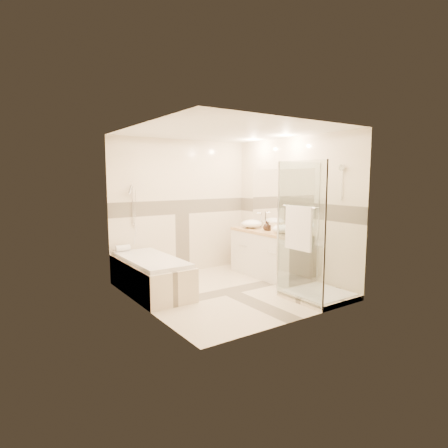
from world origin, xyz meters
TOP-DOWN VIEW (x-y plane):
  - room at (0.06, 0.01)m, footprint 2.82×3.02m
  - bathtub at (-1.02, 0.65)m, footprint 0.75×1.70m
  - vanity at (1.12, 0.30)m, footprint 0.58×1.62m
  - shower_enclosure at (0.83, -0.97)m, footprint 0.96×0.93m
  - vessel_sink_near at (1.10, 0.78)m, footprint 0.39×0.39m
  - vessel_sink_far at (1.10, -0.08)m, footprint 0.38×0.38m
  - faucet_near at (1.32, 0.78)m, footprint 0.12×0.03m
  - faucet_far at (1.32, -0.08)m, footprint 0.12×0.03m
  - amenity_bottle_a at (1.10, 0.31)m, footprint 0.08×0.08m
  - amenity_bottle_b at (1.10, 0.35)m, footprint 0.16×0.16m
  - folded_towels at (1.10, 0.96)m, footprint 0.18×0.24m
  - rolled_towel at (-1.21, 1.37)m, footprint 0.24×0.11m

SIDE VIEW (x-z plane):
  - bathtub at x=-1.02m, z-range 0.03..0.59m
  - vanity at x=1.12m, z-range 0.00..0.85m
  - shower_enclosure at x=0.83m, z-range -0.51..1.53m
  - rolled_towel at x=-1.21m, z-range 0.56..0.67m
  - folded_towels at x=1.10m, z-range 0.85..0.92m
  - vessel_sink_far at x=1.10m, z-range 0.85..1.00m
  - vessel_sink_near at x=1.10m, z-range 0.85..1.01m
  - amenity_bottle_a at x=1.10m, z-range 0.85..1.01m
  - amenity_bottle_b at x=1.10m, z-range 0.85..1.02m
  - faucet_near at x=1.32m, z-range 0.87..1.16m
  - faucet_far at x=1.32m, z-range 0.87..1.17m
  - room at x=0.06m, z-range 0.00..2.52m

